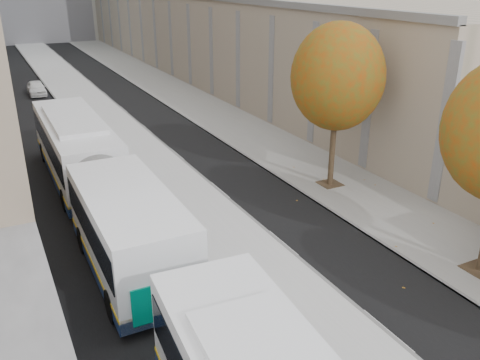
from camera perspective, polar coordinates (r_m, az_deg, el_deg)
bus_platform at (r=34.33m, az=-13.55°, el=4.85°), size 4.25×150.00×0.15m
sidewalk at (r=36.88m, az=-1.39°, el=6.61°), size 4.75×150.00×0.08m
building_tan at (r=66.90m, az=-3.53°, el=17.07°), size 18.00×92.00×8.00m
tree_d at (r=24.54m, az=10.90°, el=11.27°), size 4.40×4.40×7.60m
bus_far at (r=23.20m, az=-16.08°, el=0.51°), size 2.88×18.94×3.16m
distant_car at (r=48.61m, az=-21.88°, el=9.56°), size 1.52×3.63×1.23m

